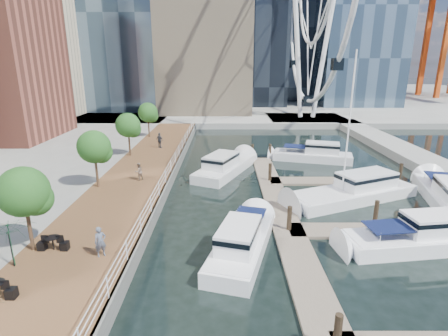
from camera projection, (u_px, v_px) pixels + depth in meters
name	position (u px, v px, depth m)	size (l,w,h in m)	color
ground	(252.00, 318.00, 15.09)	(520.00, 520.00, 0.00)	black
boardwalk	(132.00, 188.00, 29.33)	(6.00, 60.00, 1.00)	brown
seawall	(167.00, 188.00, 29.32)	(0.25, 60.00, 1.00)	#595954
land_far	(228.00, 96.00, 112.65)	(200.00, 114.00, 1.00)	gray
breakwater	(441.00, 171.00, 34.07)	(4.00, 60.00, 1.00)	gray
pier	(306.00, 120.00, 64.73)	(14.00, 12.00, 1.00)	gray
railing	(165.00, 176.00, 29.03)	(0.10, 60.00, 1.05)	white
floating_docks	(355.00, 213.00, 24.50)	(16.00, 34.00, 2.60)	#6D6051
street_trees	(94.00, 147.00, 27.28)	(2.60, 42.60, 4.60)	#3F2B1C
yacht_foreground	(416.00, 248.00, 20.75)	(2.52, 9.40, 2.15)	white
pedestrian_near	(100.00, 242.00, 17.82)	(0.59, 0.39, 1.61)	#4C5465
pedestrian_mid	(139.00, 172.00, 29.58)	(0.73, 0.57, 1.50)	#876F5D
pedestrian_far	(160.00, 140.00, 40.96)	(1.05, 0.44, 1.80)	#343741
moored_yachts	(342.00, 202.00, 27.72)	(23.62, 38.07, 11.50)	silver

